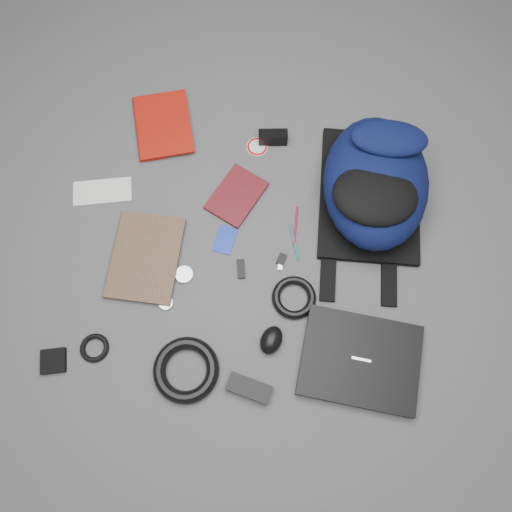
% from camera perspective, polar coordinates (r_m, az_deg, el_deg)
% --- Properties ---
extents(ground, '(4.00, 4.00, 0.00)m').
position_cam_1_polar(ground, '(1.61, 0.00, -0.23)').
color(ground, '#4F4F51').
rests_on(ground, ground).
extents(backpack, '(0.40, 0.55, 0.21)m').
position_cam_1_polar(backpack, '(1.63, 13.51, 8.22)').
color(backpack, black).
rests_on(backpack, ground).
extents(laptop, '(0.35, 0.28, 0.03)m').
position_cam_1_polar(laptop, '(1.55, 11.82, -11.57)').
color(laptop, black).
rests_on(laptop, ground).
extents(textbook_red, '(0.27, 0.31, 0.03)m').
position_cam_1_polar(textbook_red, '(1.84, -13.57, 13.87)').
color(textbook_red, '#920F08').
rests_on(textbook_red, ground).
extents(comic_book, '(0.23, 0.30, 0.02)m').
position_cam_1_polar(comic_book, '(1.66, -16.03, 0.28)').
color(comic_book, '#A86E0C').
rests_on(comic_book, ground).
extents(envelope, '(0.21, 0.14, 0.00)m').
position_cam_1_polar(envelope, '(1.77, -17.15, 7.08)').
color(envelope, silver).
rests_on(envelope, ground).
extents(dvd_case, '(0.20, 0.23, 0.02)m').
position_cam_1_polar(dvd_case, '(1.68, -2.24, 6.90)').
color(dvd_case, '#460D12').
rests_on(dvd_case, ground).
extents(compact_camera, '(0.10, 0.05, 0.06)m').
position_cam_1_polar(compact_camera, '(1.76, 1.95, 13.39)').
color(compact_camera, black).
rests_on(compact_camera, ground).
extents(sticker_disc, '(0.08, 0.08, 0.00)m').
position_cam_1_polar(sticker_disc, '(1.77, 0.15, 12.38)').
color(sticker_disc, white).
rests_on(sticker_disc, ground).
extents(pen_teal, '(0.05, 0.12, 0.01)m').
position_cam_1_polar(pen_teal, '(1.62, 4.38, 1.62)').
color(pen_teal, '#0D7D71').
rests_on(pen_teal, ground).
extents(pen_red, '(0.02, 0.14, 0.01)m').
position_cam_1_polar(pen_red, '(1.65, 4.55, 3.49)').
color(pen_red, '#A70C30').
rests_on(pen_red, ground).
extents(id_badge, '(0.07, 0.10, 0.00)m').
position_cam_1_polar(id_badge, '(1.63, -3.56, 1.86)').
color(id_badge, '#162EAA').
rests_on(id_badge, ground).
extents(usb_black, '(0.04, 0.07, 0.01)m').
position_cam_1_polar(usb_black, '(1.59, -1.72, -1.48)').
color(usb_black, black).
rests_on(usb_black, ground).
extents(usb_silver, '(0.02, 0.04, 0.01)m').
position_cam_1_polar(usb_silver, '(1.60, 2.81, -0.95)').
color(usb_silver, '#B4B4B6').
rests_on(usb_silver, ground).
extents(key_fob, '(0.03, 0.04, 0.01)m').
position_cam_1_polar(key_fob, '(1.60, 2.94, -0.36)').
color(key_fob, black).
rests_on(key_fob, ground).
extents(mouse, '(0.08, 0.10, 0.05)m').
position_cam_1_polar(mouse, '(1.52, 1.76, -9.57)').
color(mouse, black).
rests_on(mouse, ground).
extents(headphone_left, '(0.07, 0.07, 0.01)m').
position_cam_1_polar(headphone_left, '(1.60, -8.21, -2.13)').
color(headphone_left, '#B5B5B7').
rests_on(headphone_left, ground).
extents(headphone_right, '(0.06, 0.06, 0.01)m').
position_cam_1_polar(headphone_right, '(1.59, -10.25, -5.31)').
color(headphone_right, silver).
rests_on(headphone_right, ground).
extents(cable_coil, '(0.14, 0.14, 0.03)m').
position_cam_1_polar(cable_coil, '(1.56, 4.36, -4.75)').
color(cable_coil, black).
rests_on(cable_coil, ground).
extents(power_brick, '(0.14, 0.08, 0.03)m').
position_cam_1_polar(power_brick, '(1.51, -0.76, -14.87)').
color(power_brick, black).
rests_on(power_brick, ground).
extents(power_cord_coil, '(0.24, 0.24, 0.04)m').
position_cam_1_polar(power_cord_coil, '(1.53, -7.99, -12.76)').
color(power_cord_coil, black).
rests_on(power_cord_coil, ground).
extents(pouch, '(0.09, 0.09, 0.02)m').
position_cam_1_polar(pouch, '(1.64, -22.14, -11.06)').
color(pouch, black).
rests_on(pouch, ground).
extents(earbud_coil, '(0.10, 0.10, 0.02)m').
position_cam_1_polar(earbud_coil, '(1.61, -17.97, -9.96)').
color(earbud_coil, black).
rests_on(earbud_coil, ground).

